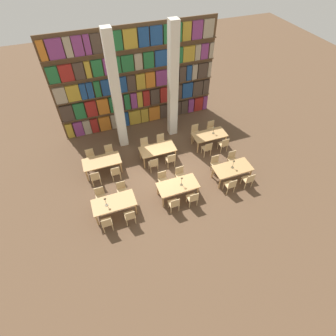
% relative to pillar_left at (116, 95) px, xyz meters
% --- Properties ---
extents(ground_plane, '(40.00, 40.00, 0.00)m').
position_rel_pillar_left_xyz_m(ground_plane, '(1.44, -3.10, -3.00)').
color(ground_plane, brown).
extents(bookshelf_bank, '(8.75, 0.35, 5.50)m').
position_rel_pillar_left_xyz_m(bookshelf_bank, '(1.44, 1.53, -0.36)').
color(bookshelf_bank, brown).
rests_on(bookshelf_bank, ground_plane).
extents(pillar_left, '(0.44, 0.44, 6.00)m').
position_rel_pillar_left_xyz_m(pillar_left, '(0.00, 0.00, 0.00)').
color(pillar_left, silver).
rests_on(pillar_left, ground_plane).
extents(pillar_center, '(0.44, 0.44, 6.00)m').
position_rel_pillar_left_xyz_m(pillar_center, '(2.87, 0.00, 0.00)').
color(pillar_center, silver).
rests_on(pillar_center, ground_plane).
extents(reading_table_0, '(1.81, 0.90, 0.73)m').
position_rel_pillar_left_xyz_m(reading_table_0, '(-1.39, -4.37, -2.36)').
color(reading_table_0, tan).
rests_on(reading_table_0, ground_plane).
extents(chair_0, '(0.42, 0.40, 0.90)m').
position_rel_pillar_left_xyz_m(chair_0, '(-1.85, -5.10, -2.51)').
color(chair_0, tan).
rests_on(chair_0, ground_plane).
extents(chair_1, '(0.42, 0.40, 0.90)m').
position_rel_pillar_left_xyz_m(chair_1, '(-1.85, -3.64, -2.51)').
color(chair_1, tan).
rests_on(chair_1, ground_plane).
extents(chair_2, '(0.42, 0.40, 0.90)m').
position_rel_pillar_left_xyz_m(chair_2, '(-0.90, -5.10, -2.51)').
color(chair_2, tan).
rests_on(chair_2, ground_plane).
extents(chair_3, '(0.42, 0.40, 0.90)m').
position_rel_pillar_left_xyz_m(chair_3, '(-0.90, -3.64, -2.51)').
color(chair_3, tan).
rests_on(chair_3, ground_plane).
extents(desk_lamp_0, '(0.14, 0.14, 0.48)m').
position_rel_pillar_left_xyz_m(desk_lamp_0, '(-1.69, -4.42, -1.95)').
color(desk_lamp_0, brown).
rests_on(desk_lamp_0, reading_table_0).
extents(reading_table_1, '(1.81, 0.90, 0.73)m').
position_rel_pillar_left_xyz_m(reading_table_1, '(1.47, -4.41, -2.36)').
color(reading_table_1, tan).
rests_on(reading_table_1, ground_plane).
extents(chair_4, '(0.42, 0.40, 0.90)m').
position_rel_pillar_left_xyz_m(chair_4, '(1.02, -5.15, -2.51)').
color(chair_4, tan).
rests_on(chair_4, ground_plane).
extents(chair_5, '(0.42, 0.40, 0.90)m').
position_rel_pillar_left_xyz_m(chair_5, '(1.02, -3.68, -2.51)').
color(chair_5, tan).
rests_on(chair_5, ground_plane).
extents(chair_6, '(0.42, 0.40, 0.90)m').
position_rel_pillar_left_xyz_m(chair_6, '(1.88, -5.15, -2.51)').
color(chair_6, tan).
rests_on(chair_6, ground_plane).
extents(chair_7, '(0.42, 0.40, 0.90)m').
position_rel_pillar_left_xyz_m(chair_7, '(1.88, -3.68, -2.51)').
color(chair_7, tan).
rests_on(chair_7, ground_plane).
extents(desk_lamp_1, '(0.14, 0.14, 0.49)m').
position_rel_pillar_left_xyz_m(desk_lamp_1, '(1.62, -4.46, -1.94)').
color(desk_lamp_1, brown).
rests_on(desk_lamp_1, reading_table_1).
extents(reading_table_2, '(1.81, 0.90, 0.73)m').
position_rel_pillar_left_xyz_m(reading_table_2, '(4.27, -4.32, -2.36)').
color(reading_table_2, tan).
rests_on(reading_table_2, ground_plane).
extents(chair_8, '(0.42, 0.40, 0.90)m').
position_rel_pillar_left_xyz_m(chair_8, '(3.78, -5.05, -2.51)').
color(chair_8, tan).
rests_on(chair_8, ground_plane).
extents(chair_9, '(0.42, 0.40, 0.90)m').
position_rel_pillar_left_xyz_m(chair_9, '(3.78, -3.59, -2.51)').
color(chair_9, tan).
rests_on(chair_9, ground_plane).
extents(chair_10, '(0.42, 0.40, 0.90)m').
position_rel_pillar_left_xyz_m(chair_10, '(4.72, -5.05, -2.51)').
color(chair_10, tan).
rests_on(chair_10, ground_plane).
extents(chair_11, '(0.42, 0.40, 0.90)m').
position_rel_pillar_left_xyz_m(chair_11, '(4.72, -3.59, -2.51)').
color(chair_11, tan).
rests_on(chair_11, ground_plane).
extents(desk_lamp_2, '(0.14, 0.14, 0.48)m').
position_rel_pillar_left_xyz_m(desk_lamp_2, '(4.26, -4.29, -1.95)').
color(desk_lamp_2, brown).
rests_on(desk_lamp_2, reading_table_2).
extents(reading_table_3, '(1.81, 0.90, 0.73)m').
position_rel_pillar_left_xyz_m(reading_table_3, '(-1.43, -1.76, -2.36)').
color(reading_table_3, tan).
rests_on(reading_table_3, ground_plane).
extents(chair_12, '(0.42, 0.40, 0.90)m').
position_rel_pillar_left_xyz_m(chair_12, '(-1.89, -2.49, -2.51)').
color(chair_12, tan).
rests_on(chair_12, ground_plane).
extents(chair_13, '(0.42, 0.40, 0.90)m').
position_rel_pillar_left_xyz_m(chair_13, '(-1.89, -1.03, -2.51)').
color(chair_13, tan).
rests_on(chair_13, ground_plane).
extents(chair_14, '(0.42, 0.40, 0.90)m').
position_rel_pillar_left_xyz_m(chair_14, '(-0.94, -2.49, -2.51)').
color(chair_14, tan).
rests_on(chair_14, ground_plane).
extents(chair_15, '(0.42, 0.40, 0.90)m').
position_rel_pillar_left_xyz_m(chair_15, '(-0.94, -1.03, -2.51)').
color(chair_15, tan).
rests_on(chair_15, ground_plane).
extents(reading_table_4, '(1.81, 0.90, 0.73)m').
position_rel_pillar_left_xyz_m(reading_table_4, '(1.38, -1.85, -2.36)').
color(reading_table_4, tan).
rests_on(reading_table_4, ground_plane).
extents(chair_16, '(0.42, 0.40, 0.90)m').
position_rel_pillar_left_xyz_m(chair_16, '(0.92, -2.58, -2.51)').
color(chair_16, tan).
rests_on(chair_16, ground_plane).
extents(chair_17, '(0.42, 0.40, 0.90)m').
position_rel_pillar_left_xyz_m(chair_17, '(0.92, -1.12, -2.51)').
color(chair_17, tan).
rests_on(chair_17, ground_plane).
extents(chair_18, '(0.42, 0.40, 0.90)m').
position_rel_pillar_left_xyz_m(chair_18, '(1.81, -2.58, -2.51)').
color(chair_18, tan).
rests_on(chair_18, ground_plane).
extents(chair_19, '(0.42, 0.40, 0.90)m').
position_rel_pillar_left_xyz_m(chair_19, '(1.81, -1.12, -2.51)').
color(chair_19, tan).
rests_on(chair_19, ground_plane).
extents(reading_table_5, '(1.81, 0.90, 0.73)m').
position_rel_pillar_left_xyz_m(reading_table_5, '(4.34, -1.73, -2.36)').
color(reading_table_5, tan).
rests_on(reading_table_5, ground_plane).
extents(chair_20, '(0.42, 0.40, 0.90)m').
position_rel_pillar_left_xyz_m(chair_20, '(3.87, -2.46, -2.51)').
color(chair_20, tan).
rests_on(chair_20, ground_plane).
extents(chair_21, '(0.42, 0.40, 0.90)m').
position_rel_pillar_left_xyz_m(chair_21, '(3.87, -0.99, -2.51)').
color(chair_21, tan).
rests_on(chair_21, ground_plane).
extents(chair_22, '(0.42, 0.40, 0.90)m').
position_rel_pillar_left_xyz_m(chair_22, '(4.84, -2.46, -2.51)').
color(chair_22, tan).
rests_on(chair_22, ground_plane).
extents(chair_23, '(0.42, 0.40, 0.90)m').
position_rel_pillar_left_xyz_m(chair_23, '(4.84, -0.99, -2.51)').
color(chair_23, tan).
rests_on(chair_23, ground_plane).
extents(desk_lamp_3, '(0.14, 0.14, 0.44)m').
position_rel_pillar_left_xyz_m(desk_lamp_3, '(4.57, -1.71, -1.98)').
color(desk_lamp_3, brown).
rests_on(desk_lamp_3, reading_table_5).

